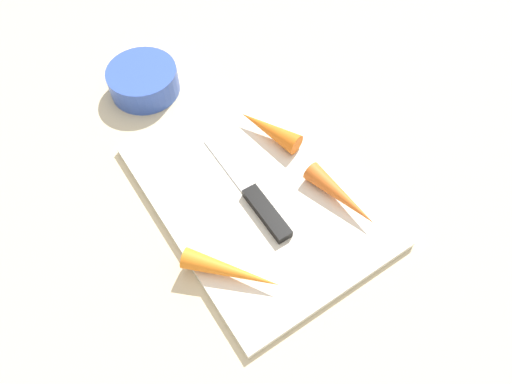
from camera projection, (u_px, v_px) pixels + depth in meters
ground_plane at (256, 197)px, 0.65m from camera, size 1.40×1.40×0.00m
cutting_board at (256, 194)px, 0.65m from camera, size 0.36×0.26×0.01m
knife at (261, 206)px, 0.62m from camera, size 0.20×0.02×0.01m
carrot_shortest at (269, 129)px, 0.68m from camera, size 0.11×0.06×0.03m
carrot_medium at (341, 196)px, 0.62m from camera, size 0.12×0.05×0.03m
carrot_longest at (231, 271)px, 0.56m from camera, size 0.11×0.10×0.03m
small_bowl at (143, 81)px, 0.74m from camera, size 0.11×0.11×0.04m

